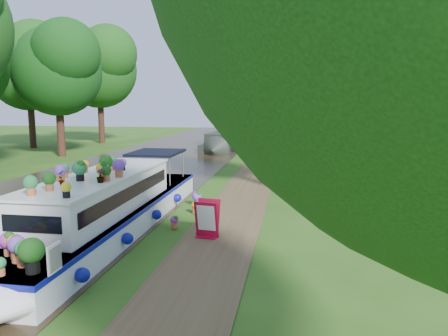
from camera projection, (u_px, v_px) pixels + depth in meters
ground at (202, 210)px, 16.09m from camera, size 100.00×100.00×0.00m
canal_water at (52, 204)px, 17.05m from camera, size 10.00×100.00×0.02m
towpath at (235, 211)px, 15.90m from camera, size 2.20×100.00×0.03m
plant_boat at (102, 209)px, 12.85m from camera, size 2.29×13.52×2.25m
tree_near_overhang at (310, 35)px, 17.47m from camera, size 5.52×5.28×8.99m
tree_near_mid at (315, 64)px, 29.11m from camera, size 6.90×6.60×9.40m
tree_near_far at (304, 67)px, 39.83m from camera, size 7.59×7.26×10.30m
tree_far_c at (57, 65)px, 31.00m from camera, size 7.13×6.82×9.59m
tree_far_d at (99, 64)px, 40.87m from camera, size 8.05×7.70×10.85m
tree_far_h at (28, 63)px, 36.67m from camera, size 7.82×7.48×10.49m
second_boat at (221, 143)px, 35.44m from camera, size 2.71×7.66×1.45m
sandwich_board at (207, 220)px, 12.79m from camera, size 0.72×0.63×1.10m
pedestrian_pink at (265, 140)px, 35.74m from camera, size 0.70×0.59×1.62m
pedestrian_dark at (269, 136)px, 38.67m from camera, size 1.12×1.04×1.83m
verge_plant at (198, 200)px, 16.83m from camera, size 0.41×0.38×0.41m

